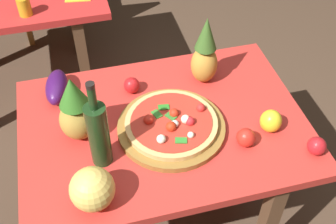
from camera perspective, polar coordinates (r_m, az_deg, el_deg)
name	(u,v)px	position (r m, az deg, el deg)	size (l,w,h in m)	color
ground_plane	(165,218)	(2.28, -0.45, -13.97)	(10.00, 10.00, 0.00)	#4C3828
display_table	(164,139)	(1.77, -0.56, -3.66)	(1.13, 0.80, 0.72)	brown
background_table	(19,9)	(2.71, -19.28, 12.88)	(0.99, 0.72, 0.72)	brown
pizza_board	(171,128)	(1.67, 0.43, -2.09)	(0.42, 0.42, 0.03)	olive
pizza	(172,123)	(1.65, 0.49, -1.48)	(0.36, 0.36, 0.06)	#E4AF68
wine_bottle	(98,133)	(1.49, -9.24, -2.84)	(0.08, 0.08, 0.37)	#1A3617
pineapple_left	(205,54)	(1.81, 4.93, 7.70)	(0.11, 0.11, 0.32)	#C28B35
pineapple_right	(76,111)	(1.60, -12.13, 0.11)	(0.14, 0.14, 0.28)	#AB8A38
melon	(92,189)	(1.44, -10.06, -10.07)	(0.15, 0.15, 0.15)	#ECC95F
bell_pepper	(271,121)	(1.70, 13.53, -1.17)	(0.09, 0.09, 0.09)	yellow
eggplant	(57,87)	(1.85, -14.60, 3.24)	(0.20, 0.09, 0.09)	#3E1453
tomato_by_bottle	(246,137)	(1.63, 10.31, -3.36)	(0.07, 0.07, 0.07)	red
tomato_near_board	(317,146)	(1.67, 19.19, -4.30)	(0.07, 0.07, 0.07)	red
tomato_at_corner	(132,85)	(1.82, -4.86, 3.57)	(0.07, 0.07, 0.07)	red
drinking_glass_juice	(24,6)	(2.40, -18.61, 13.19)	(0.07, 0.07, 0.10)	gold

